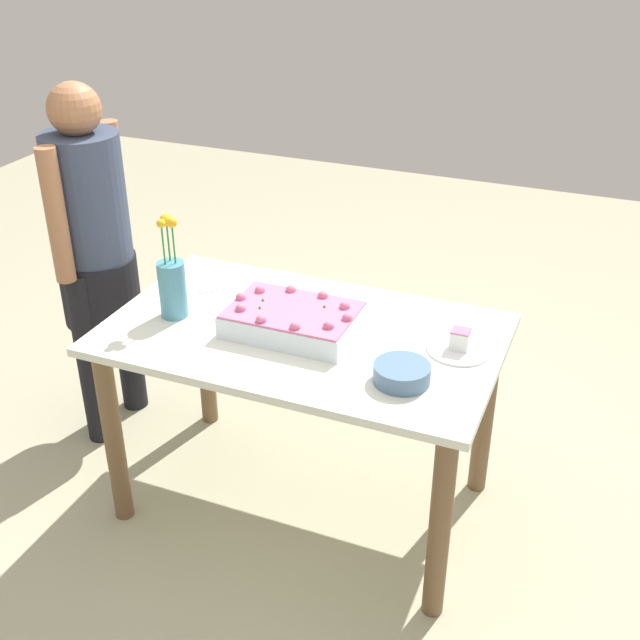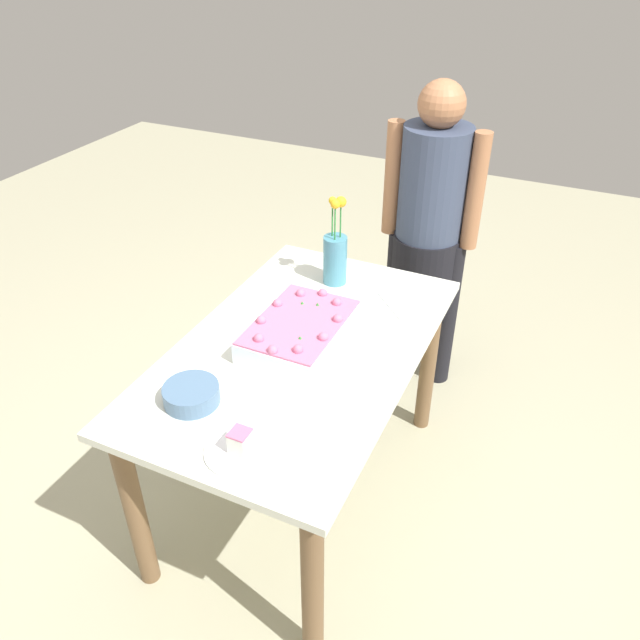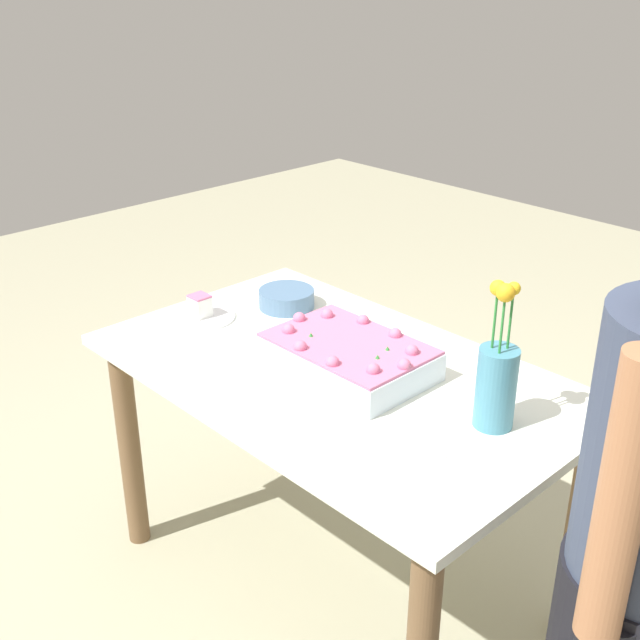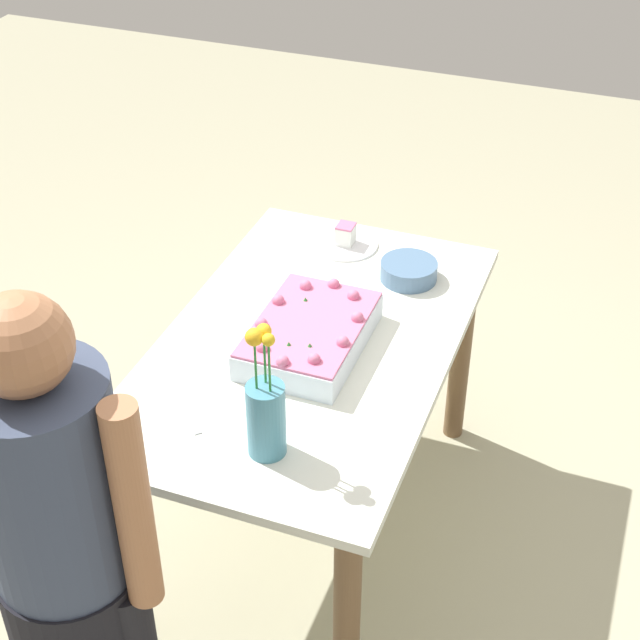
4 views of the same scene
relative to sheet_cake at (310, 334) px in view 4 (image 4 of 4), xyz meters
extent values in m
plane|color=#A9A688|center=(0.03, 0.01, -0.81)|extent=(8.00, 8.00, 0.00)
cube|color=silver|center=(0.03, 0.01, -0.06)|extent=(1.36, 0.82, 0.03)
cylinder|color=brown|center=(-0.57, -0.32, -0.44)|extent=(0.07, 0.07, 0.73)
cylinder|color=brown|center=(0.63, -0.32, -0.44)|extent=(0.07, 0.07, 0.73)
cylinder|color=brown|center=(-0.57, 0.35, -0.44)|extent=(0.07, 0.07, 0.73)
cylinder|color=brown|center=(0.63, 0.35, -0.44)|extent=(0.07, 0.07, 0.73)
cube|color=white|center=(0.00, 0.00, -0.01)|extent=(0.44, 0.30, 0.08)
cube|color=#D26B91|center=(0.00, 0.00, 0.04)|extent=(0.43, 0.29, 0.01)
sphere|color=#D26B91|center=(0.20, 0.00, 0.05)|extent=(0.04, 0.04, 0.04)
sphere|color=#D26B91|center=(0.16, 0.07, 0.05)|extent=(0.04, 0.04, 0.04)
sphere|color=#D26B91|center=(0.06, 0.12, 0.05)|extent=(0.04, 0.04, 0.04)
sphere|color=#D26B91|center=(-0.06, 0.12, 0.05)|extent=(0.04, 0.04, 0.04)
sphere|color=#D26B91|center=(-0.16, 0.07, 0.05)|extent=(0.04, 0.04, 0.04)
sphere|color=#D26B91|center=(-0.20, 0.00, 0.05)|extent=(0.04, 0.04, 0.04)
sphere|color=#D26B91|center=(-0.16, -0.07, 0.05)|extent=(0.04, 0.04, 0.04)
sphere|color=#D26B91|center=(-0.06, -0.12, 0.05)|extent=(0.04, 0.04, 0.04)
sphere|color=#D26B91|center=(0.06, -0.12, 0.05)|extent=(0.04, 0.04, 0.04)
sphere|color=#D26B91|center=(0.16, -0.07, 0.05)|extent=(0.04, 0.04, 0.04)
cone|color=#2D8438|center=(0.10, 0.05, 0.04)|extent=(0.02, 0.02, 0.02)
cone|color=#2D8438|center=(-0.10, -0.04, 0.04)|extent=(0.02, 0.02, 0.02)
cone|color=#2D8438|center=(-0.12, 0.01, 0.04)|extent=(0.02, 0.02, 0.02)
cylinder|color=white|center=(0.56, 0.09, -0.04)|extent=(0.22, 0.22, 0.01)
cube|color=white|center=(0.56, 0.09, -0.01)|extent=(0.06, 0.06, 0.06)
cube|color=#D16790|center=(0.56, 0.09, 0.03)|extent=(0.06, 0.06, 0.01)
cube|color=silver|center=(-0.36, 0.22, -0.04)|extent=(0.18, 0.18, 0.00)
cylinder|color=teal|center=(-0.44, -0.05, 0.06)|extent=(0.10, 0.10, 0.20)
cylinder|color=#2D8438|center=(-0.42, -0.05, 0.24)|extent=(0.01, 0.01, 0.15)
sphere|color=yellow|center=(-0.42, -0.05, 0.31)|extent=(0.04, 0.04, 0.04)
cylinder|color=#2D8438|center=(-0.45, -0.04, 0.24)|extent=(0.01, 0.01, 0.15)
sphere|color=gold|center=(-0.45, -0.04, 0.31)|extent=(0.04, 0.04, 0.04)
cylinder|color=#2D8438|center=(-0.45, -0.07, 0.24)|extent=(0.01, 0.01, 0.15)
sphere|color=gold|center=(-0.45, -0.07, 0.31)|extent=(0.03, 0.03, 0.03)
cylinder|color=slate|center=(0.44, -0.16, -0.02)|extent=(0.18, 0.18, 0.06)
cylinder|color=black|center=(-0.95, 0.19, -0.15)|extent=(0.31, 0.32, 0.28)
cylinder|color=#37425A|center=(-0.95, 0.19, 0.23)|extent=(0.30, 0.30, 0.52)
sphere|color=#A66D49|center=(-0.95, 0.19, 0.58)|extent=(0.20, 0.20, 0.20)
cylinder|color=#A66D49|center=(-0.95, 0.00, 0.23)|extent=(0.08, 0.08, 0.52)
camera|label=1|loc=(0.99, -2.19, 1.32)|focal=45.00mm
camera|label=2|loc=(1.63, 0.83, 1.28)|focal=35.00mm
camera|label=3|loc=(-1.35, 1.39, 1.00)|focal=45.00mm
camera|label=4|loc=(-2.07, -0.81, 1.65)|focal=55.00mm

